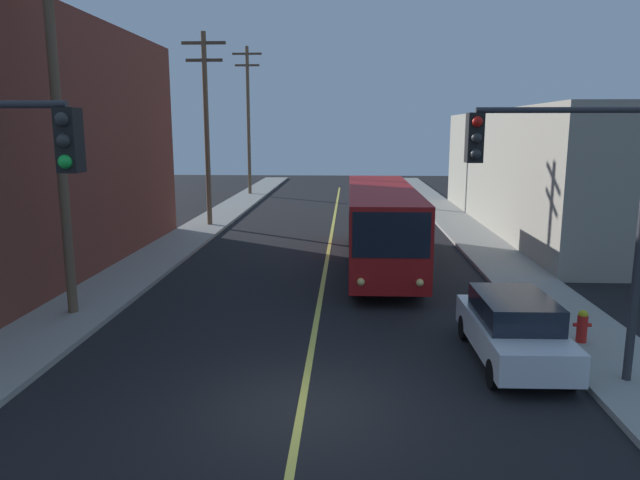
{
  "coord_description": "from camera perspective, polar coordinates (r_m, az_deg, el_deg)",
  "views": [
    {
      "loc": [
        0.91,
        -10.76,
        5.47
      ],
      "look_at": [
        0.0,
        7.54,
        2.0
      ],
      "focal_mm": 32.85,
      "sensor_mm": 36.0,
      "label": 1
    }
  ],
  "objects": [
    {
      "name": "ground_plane",
      "position": [
        12.1,
        -1.85,
        -16.14
      ],
      "size": [
        120.0,
        120.0,
        0.0
      ],
      "primitive_type": "plane",
      "color": "black"
    },
    {
      "name": "sidewalk_right",
      "position": [
        22.37,
        19.27,
        -3.85
      ],
      "size": [
        2.5,
        90.0,
        0.15
      ],
      "primitive_type": "cube",
      "color": "gray",
      "rests_on": "ground"
    },
    {
      "name": "utility_pole_mid",
      "position": [
        33.55,
        -11.02,
        11.29
      ],
      "size": [
        2.4,
        0.28,
        10.51
      ],
      "color": "brown",
      "rests_on": "sidewalk_left"
    },
    {
      "name": "utility_pole_near",
      "position": [
        18.19,
        -24.21,
        11.07
      ],
      "size": [
        2.4,
        0.28,
        10.42
      ],
      "color": "brown",
      "rests_on": "sidewalk_left"
    },
    {
      "name": "parked_car_white",
      "position": [
        14.75,
        18.28,
        -8.12
      ],
      "size": [
        1.88,
        4.43,
        1.62
      ],
      "color": "silver",
      "rests_on": "ground"
    },
    {
      "name": "fire_hydrant",
      "position": [
        16.38,
        24.18,
        -7.6
      ],
      "size": [
        0.44,
        0.26,
        0.84
      ],
      "color": "red",
      "rests_on": "sidewalk_right"
    },
    {
      "name": "building_right_warehouse",
      "position": [
        35.87,
        25.25,
        6.15
      ],
      "size": [
        12.0,
        24.28,
        6.48
      ],
      "color": "gray",
      "rests_on": "ground"
    },
    {
      "name": "traffic_signal_right_corner",
      "position": [
        13.04,
        23.11,
        4.74
      ],
      "size": [
        3.75,
        0.48,
        6.0
      ],
      "color": "#2D2D33",
      "rests_on": "sidewalk_right"
    },
    {
      "name": "city_bus",
      "position": [
        23.63,
        5.95,
        1.78
      ],
      "size": [
        2.59,
        12.16,
        3.2
      ],
      "color": "maroon",
      "rests_on": "ground"
    },
    {
      "name": "sidewalk_left",
      "position": [
        22.95,
        -18.1,
        -3.41
      ],
      "size": [
        2.5,
        90.0,
        0.15
      ],
      "primitive_type": "cube",
      "color": "gray",
      "rests_on": "ground"
    },
    {
      "name": "utility_pole_far",
      "position": [
        49.69,
        -7.0,
        12.01
      ],
      "size": [
        2.4,
        0.28,
        11.94
      ],
      "color": "brown",
      "rests_on": "sidewalk_left"
    },
    {
      "name": "lane_stripe_center",
      "position": [
        26.35,
        0.81,
        -1.25
      ],
      "size": [
        0.16,
        60.0,
        0.01
      ],
      "primitive_type": "cube",
      "color": "#D8CC4C",
      "rests_on": "ground"
    }
  ]
}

